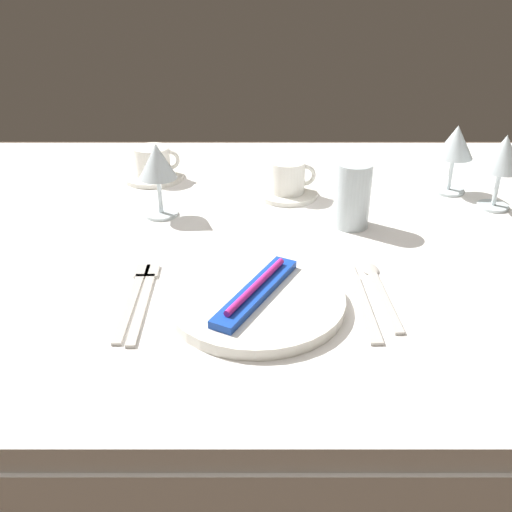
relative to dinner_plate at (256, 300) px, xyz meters
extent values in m
plane|color=#4C3828|center=(0.00, 0.27, -0.75)|extent=(6.00, 6.00, 0.00)
cube|color=white|center=(0.00, 0.27, -0.03)|extent=(1.80, 1.10, 0.04)
cube|color=white|center=(0.00, 0.82, -0.14)|extent=(1.80, 0.01, 0.18)
cylinder|color=white|center=(0.00, 0.00, 0.00)|extent=(0.27, 0.27, 0.02)
cube|color=blue|center=(0.00, 0.00, 0.02)|extent=(0.13, 0.20, 0.01)
cylinder|color=#CC268C|center=(0.00, 0.00, 0.03)|extent=(0.09, 0.15, 0.01)
cube|color=beige|center=(-0.17, -0.01, -0.01)|extent=(0.02, 0.19, 0.00)
cube|color=beige|center=(-0.17, 0.10, -0.01)|extent=(0.02, 0.04, 0.00)
cube|color=beige|center=(-0.19, -0.01, -0.01)|extent=(0.01, 0.19, 0.00)
cube|color=beige|center=(-0.19, 0.10, -0.01)|extent=(0.02, 0.04, 0.00)
cube|color=beige|center=(0.16, -0.01, -0.01)|extent=(0.02, 0.18, 0.00)
cube|color=beige|center=(0.16, 0.09, -0.01)|extent=(0.02, 0.06, 0.00)
cube|color=beige|center=(0.20, 0.01, -0.01)|extent=(0.02, 0.17, 0.00)
ellipsoid|color=beige|center=(0.19, 0.11, -0.01)|extent=(0.03, 0.04, 0.01)
cylinder|color=white|center=(0.07, 0.43, 0.00)|extent=(0.13, 0.13, 0.01)
cylinder|color=white|center=(0.07, 0.43, 0.03)|extent=(0.07, 0.07, 0.07)
torus|color=white|center=(0.11, 0.43, 0.04)|extent=(0.05, 0.01, 0.05)
cylinder|color=white|center=(-0.24, 0.54, 0.00)|extent=(0.14, 0.14, 0.01)
cylinder|color=white|center=(-0.24, 0.54, 0.03)|extent=(0.08, 0.08, 0.06)
torus|color=white|center=(-0.20, 0.54, 0.04)|extent=(0.05, 0.01, 0.05)
cylinder|color=silver|center=(0.42, 0.46, -0.01)|extent=(0.07, 0.07, 0.01)
cylinder|color=silver|center=(0.42, 0.46, 0.03)|extent=(0.01, 0.01, 0.07)
cone|color=silver|center=(0.42, 0.46, 0.10)|extent=(0.08, 0.08, 0.07)
cylinder|color=silver|center=(-0.19, 0.33, -0.01)|extent=(0.07, 0.07, 0.01)
cylinder|color=silver|center=(-0.19, 0.33, 0.03)|extent=(0.01, 0.01, 0.07)
cone|color=silver|center=(-0.19, 0.33, 0.10)|extent=(0.07, 0.07, 0.07)
cylinder|color=silver|center=(0.49, 0.37, -0.01)|extent=(0.06, 0.06, 0.01)
cylinder|color=silver|center=(0.49, 0.37, 0.03)|extent=(0.01, 0.01, 0.07)
cone|color=silver|center=(0.49, 0.37, 0.11)|extent=(0.08, 0.08, 0.07)
cylinder|color=silver|center=(0.18, 0.28, 0.05)|extent=(0.07, 0.07, 0.13)
cylinder|color=#C68C1E|center=(0.18, 0.28, 0.02)|extent=(0.06, 0.06, 0.06)
camera|label=1|loc=(0.00, -0.72, 0.46)|focal=40.18mm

